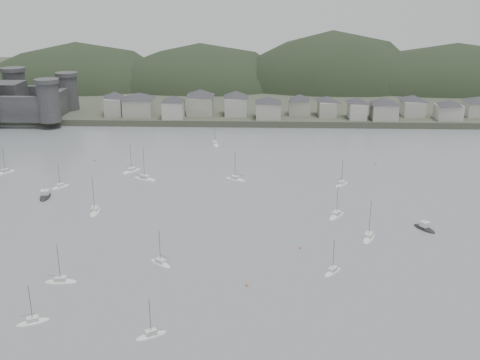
{
  "coord_description": "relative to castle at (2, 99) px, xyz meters",
  "views": [
    {
      "loc": [
        6.02,
        -94.15,
        63.18
      ],
      "look_at": [
        0.0,
        75.0,
        6.0
      ],
      "focal_mm": 43.01,
      "sensor_mm": 36.0,
      "label": 1
    }
  ],
  "objects": [
    {
      "name": "moored_fleet",
      "position": [
        110.44,
        -113.44,
        -10.79
      ],
      "size": [
        267.83,
        164.84,
        12.39
      ],
      "color": "silver",
      "rests_on": "ground"
    },
    {
      "name": "sailboat_lead",
      "position": [
        153.58,
        -91.03,
        -10.78
      ],
      "size": [
        6.09,
        6.74,
        9.48
      ],
      "rotation": [
        0.0,
        0.0,
        2.45
      ],
      "color": "silver",
      "rests_on": "ground"
    },
    {
      "name": "ground",
      "position": [
        120.0,
        -179.8,
        -10.96
      ],
      "size": [
        900.0,
        900.0,
        0.0
      ],
      "primitive_type": "plane",
      "color": "slate",
      "rests_on": "ground"
    },
    {
      "name": "far_shore_land",
      "position": [
        120.0,
        115.2,
        -9.46
      ],
      "size": [
        900.0,
        250.0,
        3.0
      ],
      "primitive_type": "cube",
      "color": "#383D2D",
      "rests_on": "ground"
    },
    {
      "name": "castle",
      "position": [
        0.0,
        0.0,
        0.0
      ],
      "size": [
        66.0,
        43.0,
        20.0
      ],
      "color": "#2D2E30",
      "rests_on": "far_shore_land"
    },
    {
      "name": "forested_ridge",
      "position": [
        124.83,
        89.6,
        -22.25
      ],
      "size": [
        851.55,
        103.94,
        102.57
      ],
      "color": "black",
      "rests_on": "ground"
    },
    {
      "name": "waterfront_town",
      "position": [
        170.59,
        3.54,
        -2.3
      ],
      "size": [
        451.48,
        28.46,
        12.92
      ],
      "color": "gray",
      "rests_on": "far_shore_land"
    },
    {
      "name": "motor_launch_far",
      "position": [
        58.45,
        -106.12,
        -10.68
      ],
      "size": [
        4.2,
        8.87,
        4.03
      ],
      "rotation": [
        0.0,
        0.0,
        3.28
      ],
      "color": "black",
      "rests_on": "ground"
    },
    {
      "name": "mooring_buoys",
      "position": [
        122.2,
        -126.19,
        -10.81
      ],
      "size": [
        167.5,
        130.19,
        0.7
      ],
      "color": "#B5693C",
      "rests_on": "ground"
    },
    {
      "name": "motor_launch_near",
      "position": [
        171.44,
        -127.35,
        -10.67
      ],
      "size": [
        6.08,
        7.59,
        3.76
      ],
      "rotation": [
        0.0,
        0.0,
        0.55
      ],
      "color": "black",
      "rests_on": "ground"
    }
  ]
}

